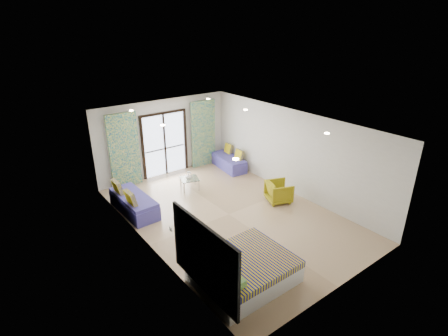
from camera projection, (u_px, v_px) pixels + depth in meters
floor at (229, 214)px, 10.07m from camera, size 5.00×7.50×0.01m
ceiling at (229, 124)px, 9.02m from camera, size 5.00×7.50×0.01m
wall_back at (164, 138)px, 12.30m from camera, size 5.00×0.01×2.70m
wall_front at (347, 232)px, 6.79m from camera, size 5.00×0.01×2.70m
wall_left at (145, 197)px, 8.16m from camera, size 0.01×7.50×2.70m
wall_right at (292, 152)px, 10.93m from camera, size 0.01×7.50×2.70m
balcony_door at (165, 140)px, 12.32m from camera, size 1.76×0.08×2.28m
balcony_rail at (165, 149)px, 12.44m from camera, size 1.52×0.03×0.04m
curtain_left at (124, 151)px, 11.35m from camera, size 1.00×0.10×2.50m
curtain_right at (203, 134)px, 13.07m from camera, size 1.00×0.10×2.50m
downlight_a at (236, 159)px, 6.78m from camera, size 0.12×0.12×0.02m
downlight_b at (327, 133)px, 8.34m from camera, size 0.12×0.12×0.02m
downlight_c at (163, 125)px, 8.99m from camera, size 0.12×0.12×0.02m
downlight_d at (246, 110)px, 10.54m from camera, size 0.12×0.12×0.02m
downlight_e at (131, 110)px, 10.46m from camera, size 0.12×0.12×0.02m
downlight_f at (208, 99)px, 12.01m from camera, size 0.12×0.12×0.02m
headboard at (204, 258)px, 6.53m from camera, size 0.06×2.10×1.50m
switch_plate at (171, 229)px, 7.45m from camera, size 0.02×0.10×0.10m
bed at (243, 270)px, 7.38m from camera, size 1.99×1.62×0.69m
daybed_left at (133, 203)px, 10.10m from camera, size 0.78×1.89×0.92m
daybed_right at (229, 162)px, 13.15m from camera, size 0.84×1.71×0.81m
coffee_table at (190, 180)px, 11.47m from camera, size 0.72×0.72×0.66m
vase at (189, 177)px, 11.37m from camera, size 0.23×0.24×0.19m
armchair at (279, 191)px, 10.66m from camera, size 0.86×0.88×0.72m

